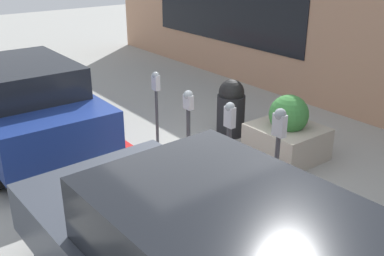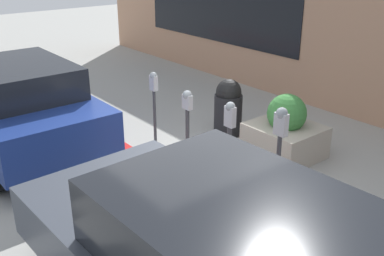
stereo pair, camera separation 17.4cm
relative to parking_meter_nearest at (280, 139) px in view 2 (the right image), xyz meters
name	(u,v)px [view 2 (the right image)]	position (x,y,z in m)	size (l,w,h in m)	color
ground_plane	(185,181)	(1.42, 0.45, -1.09)	(40.00, 40.00, 0.00)	#999993
curb_strip	(181,182)	(1.42, 0.53, -1.07)	(19.00, 0.16, 0.04)	red
building_facade	(364,24)	(1.42, -4.02, 0.86)	(19.00, 0.17, 3.88)	tan
parking_meter_nearest	(280,139)	(0.00, 0.00, 0.00)	(0.18, 0.15, 1.51)	#38383D
parking_meter_second	(230,132)	(0.91, 0.02, -0.20)	(0.17, 0.14, 1.35)	#38383D
parking_meter_middle	(187,113)	(1.88, 0.04, -0.19)	(0.18, 0.15, 1.28)	#38383D
parking_meter_fourth	(154,94)	(2.86, 0.01, -0.12)	(0.15, 0.12, 1.37)	#38383D
planter_box	(285,132)	(1.08, -1.46, -0.65)	(1.14, 1.05, 1.11)	#A39989
parked_car_middle	(18,104)	(4.20, 1.94, -0.25)	(4.09, 1.90, 1.58)	navy
trash_bin	(228,107)	(2.39, -1.35, -0.54)	(0.53, 0.53, 1.09)	black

